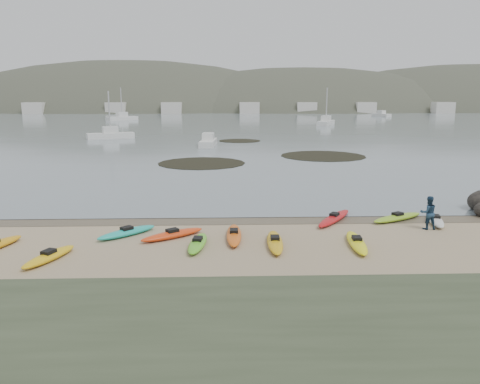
{
  "coord_description": "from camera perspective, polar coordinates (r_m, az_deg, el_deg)",
  "views": [
    {
      "loc": [
        -0.84,
        -25.39,
        6.82
      ],
      "look_at": [
        0.0,
        0.0,
        1.5
      ],
      "focal_mm": 35.0,
      "sensor_mm": 36.0,
      "label": 1
    }
  ],
  "objects": [
    {
      "name": "wet_sand",
      "position": [
        26.01,
        0.02,
        -3.36
      ],
      "size": [
        60.0,
        60.0,
        0.0
      ],
      "primitive_type": "plane",
      "color": "brown",
      "rests_on": "ground"
    },
    {
      "name": "kayaks",
      "position": [
        22.83,
        0.84,
        -5.1
      ],
      "size": [
        23.36,
        9.23,
        0.34
      ],
      "color": "#DE5B13",
      "rests_on": "ground"
    },
    {
      "name": "person_east",
      "position": [
        25.85,
        21.97,
        -2.36
      ],
      "size": [
        0.87,
        0.69,
        1.74
      ],
      "primitive_type": "imported",
      "rotation": [
        0.0,
        0.0,
        3.11
      ],
      "color": "navy",
      "rests_on": "ground"
    },
    {
      "name": "water",
      "position": [
        325.46,
        -1.78,
        10.62
      ],
      "size": [
        1200.0,
        1200.0,
        0.0
      ],
      "primitive_type": "plane",
      "color": "slate",
      "rests_on": "ground"
    },
    {
      "name": "moored_boats",
      "position": [
        107.5,
        -0.09,
        8.47
      ],
      "size": [
        82.69,
        91.06,
        1.17
      ],
      "color": "silver",
      "rests_on": "ground"
    },
    {
      "name": "far_hills",
      "position": [
        224.17,
        8.49,
        5.87
      ],
      "size": [
        550.0,
        135.0,
        80.0
      ],
      "color": "#384235",
      "rests_on": "ground"
    },
    {
      "name": "far_town",
      "position": [
        170.59,
        0.41,
        10.21
      ],
      "size": [
        199.0,
        5.0,
        4.0
      ],
      "color": "beige",
      "rests_on": "ground"
    },
    {
      "name": "ground",
      "position": [
        26.3,
        0.0,
        -3.2
      ],
      "size": [
        600.0,
        600.0,
        0.0
      ],
      "primitive_type": "plane",
      "color": "tan",
      "rests_on": "ground"
    },
    {
      "name": "kelp_mats",
      "position": [
        53.74,
        2.8,
        4.55
      ],
      "size": [
        22.44,
        30.29,
        0.04
      ],
      "color": "black",
      "rests_on": "water"
    }
  ]
}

